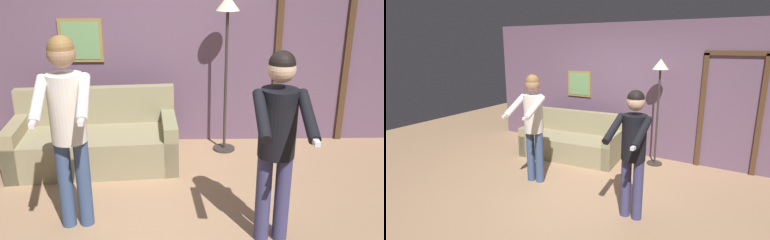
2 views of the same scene
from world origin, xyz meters
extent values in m
plane|color=#A37E5C|center=(0.00, 0.00, 0.00)|extent=(12.00, 12.00, 0.00)
cube|color=#684C63|center=(0.00, 2.00, 1.30)|extent=(6.40, 0.06, 2.60)
cube|color=olive|center=(-1.08, 1.95, 1.36)|extent=(0.55, 0.02, 0.54)
cube|color=#6C985F|center=(-1.08, 1.94, 1.36)|extent=(0.47, 0.01, 0.46)
cube|color=#4C331E|center=(1.42, 1.95, 1.02)|extent=(0.08, 0.04, 2.04)
cube|color=#4C331E|center=(2.32, 1.95, 1.02)|extent=(0.08, 0.04, 2.04)
cube|color=gray|center=(-0.83, 1.18, 0.21)|extent=(1.97, 1.01, 0.42)
cube|color=gray|center=(-0.86, 1.53, 0.65)|extent=(1.90, 0.31, 0.45)
cube|color=#968762|center=(-1.70, 1.10, 0.29)|extent=(0.23, 0.86, 0.58)
cube|color=gray|center=(0.04, 1.25, 0.29)|extent=(0.23, 0.86, 0.58)
cylinder|color=#332D28|center=(0.73, 1.62, 0.01)|extent=(0.28, 0.28, 0.02)
cylinder|color=#332D28|center=(0.73, 1.62, 0.89)|extent=(0.04, 0.04, 1.73)
cone|color=#F9EAB7|center=(0.73, 1.62, 1.85)|extent=(0.28, 0.28, 0.18)
cylinder|color=#394D76|center=(-0.85, -0.06, 0.42)|extent=(0.13, 0.13, 0.83)
cylinder|color=#394D76|center=(-0.69, -0.04, 0.42)|extent=(0.13, 0.13, 0.83)
cylinder|color=silver|center=(-0.77, -0.05, 1.13)|extent=(0.30, 0.30, 0.59)
sphere|color=#9E7556|center=(-0.77, -0.05, 1.59)|extent=(0.23, 0.23, 0.23)
sphere|color=brown|center=(-0.77, -0.05, 1.63)|extent=(0.22, 0.22, 0.22)
cylinder|color=silver|center=(-0.91, -0.31, 1.29)|extent=(0.15, 0.52, 0.29)
cube|color=white|center=(-0.88, -0.54, 1.18)|extent=(0.06, 0.15, 0.04)
cylinder|color=silver|center=(-0.57, -0.27, 1.29)|extent=(0.15, 0.52, 0.29)
cube|color=white|center=(-0.54, -0.50, 1.18)|extent=(0.06, 0.15, 0.04)
cylinder|color=#3C3B68|center=(0.88, -0.30, 0.40)|extent=(0.13, 0.13, 0.79)
cylinder|color=#3C3B68|center=(1.04, -0.30, 0.40)|extent=(0.13, 0.13, 0.79)
cylinder|color=black|center=(0.96, -0.30, 1.07)|extent=(0.30, 0.30, 0.56)
sphere|color=#D8AD8E|center=(0.96, -0.30, 1.51)|extent=(0.22, 0.22, 0.22)
sphere|color=black|center=(0.96, -0.30, 1.55)|extent=(0.21, 0.21, 0.21)
cylinder|color=black|center=(0.78, -0.52, 1.22)|extent=(0.10, 0.49, 0.29)
cylinder|color=black|center=(1.12, -0.53, 1.22)|extent=(0.10, 0.49, 0.29)
cube|color=white|center=(1.12, -0.75, 1.11)|extent=(0.04, 0.15, 0.04)
camera|label=1|loc=(0.21, -3.46, 2.25)|focal=40.00mm
camera|label=2|loc=(2.08, -3.66, 2.15)|focal=28.00mm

